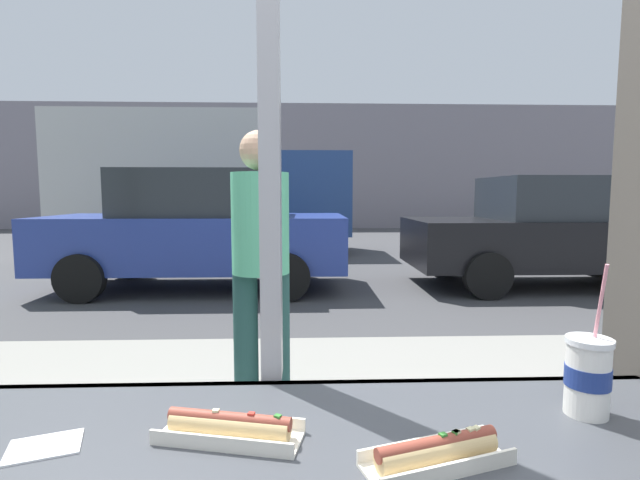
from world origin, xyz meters
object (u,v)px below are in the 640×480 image
Objects in this scene: hotdog_tray_far at (230,427)px; pedestrian at (261,256)px; hotdog_tray_near at (437,452)px; parked_car_black at (556,231)px; box_truck at (199,180)px; parked_car_blue at (199,229)px; soda_cup_right at (588,375)px.

pedestrian reaches higher than hotdog_tray_far.
parked_car_black is at bearing 59.55° from hotdog_tray_near.
hotdog_tray_near is 0.06× the size of parked_car_black.
hotdog_tray_far is at bearing 164.61° from hotdog_tray_near.
box_truck is (-6.32, 4.32, 0.88)m from parked_car_black.
pedestrian reaches higher than hotdog_tray_near.
parked_car_blue is 4.52m from pedestrian.
parked_car_blue reaches higher than hotdog_tray_far.
soda_cup_right is 6.86m from parked_car_black.
hotdog_tray_near is at bearing -15.39° from hotdog_tray_far.
parked_car_blue is at bearing -77.99° from box_truck.
box_truck is (-2.68, 10.51, 0.75)m from hotdog_tray_near.
parked_car_blue is 2.64× the size of pedestrian.
pedestrian is at bearing 115.74° from soda_cup_right.
hotdog_tray_far is 0.04× the size of box_truck.
parked_car_blue reaches higher than soda_cup_right.
hotdog_tray_far is at bearing -77.08° from parked_car_blue.
soda_cup_right reaches higher than hotdog_tray_near.
hotdog_tray_near is 0.06× the size of parked_car_blue.
box_truck reaches higher than pedestrian.
parked_car_black is at bearing 61.42° from soda_cup_right.
hotdog_tray_far is (-0.72, -0.07, -0.06)m from soda_cup_right.
soda_cup_right is 0.72m from hotdog_tray_far.
pedestrian is (-0.82, 1.70, 0.02)m from soda_cup_right.
hotdog_tray_near is 0.95× the size of hotdog_tray_far.
hotdog_tray_far is 10.69m from box_truck.
hotdog_tray_near and hotdog_tray_far have the same top height.
box_truck is 8.95m from pedestrian.
soda_cup_right is 10.80m from box_truck.
pedestrian is at bearing 103.82° from hotdog_tray_near.
parked_car_blue is (-1.40, 6.09, -0.09)m from hotdog_tray_far.
parked_car_blue reaches higher than hotdog_tray_near.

